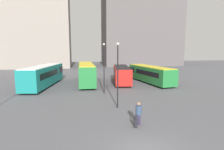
% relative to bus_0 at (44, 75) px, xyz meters
% --- Properties ---
extents(building_block_left, '(29.66, 15.84, 36.00)m').
position_rel_bus_0_xyz_m(building_block_left, '(-12.08, 34.85, 16.28)').
color(building_block_left, gray).
rests_on(building_block_left, ground_plane).
extents(building_block_right, '(28.35, 12.39, 32.81)m').
position_rel_bus_0_xyz_m(building_block_right, '(28.62, 34.85, 14.69)').
color(building_block_right, '#5B5656').
rests_on(building_block_right, ground_plane).
extents(bus_0, '(4.59, 12.41, 3.15)m').
position_rel_bus_0_xyz_m(bus_0, '(0.00, 0.00, 0.00)').
color(bus_0, '#19847F').
rests_on(bus_0, ground_plane).
extents(bus_1, '(2.61, 11.99, 3.28)m').
position_rel_bus_0_xyz_m(bus_1, '(6.47, 1.14, 0.07)').
color(bus_1, '#237A38').
rests_on(bus_1, ground_plane).
extents(bus_2, '(4.02, 9.70, 2.77)m').
position_rel_bus_0_xyz_m(bus_2, '(12.43, 0.43, -0.21)').
color(bus_2, red).
rests_on(bus_2, ground_plane).
extents(bus_3, '(4.09, 11.50, 2.80)m').
position_rel_bus_0_xyz_m(bus_3, '(17.19, -0.36, -0.18)').
color(bus_3, '#237A38').
rests_on(bus_3, ground_plane).
extents(traveler, '(0.52, 0.52, 1.71)m').
position_rel_bus_0_xyz_m(traveler, '(9.38, -16.63, -0.70)').
color(traveler, '#382D4C').
rests_on(traveler, ground_plane).
extents(suitcase, '(0.27, 0.34, 0.98)m').
position_rel_bus_0_xyz_m(suitcase, '(9.05, -17.02, -1.37)').
color(suitcase, black).
rests_on(suitcase, ground_plane).
extents(lamp_post_0, '(0.28, 0.28, 6.33)m').
position_rel_bus_0_xyz_m(lamp_post_0, '(8.36, -6.60, 1.96)').
color(lamp_post_0, black).
rests_on(lamp_post_0, ground_plane).
extents(lamp_post_2, '(0.28, 0.28, 6.15)m').
position_rel_bus_0_xyz_m(lamp_post_2, '(8.76, -12.52, 1.87)').
color(lamp_post_2, black).
rests_on(lamp_post_2, ground_plane).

